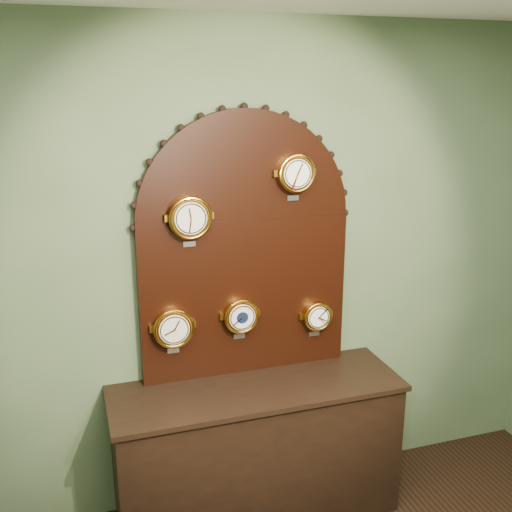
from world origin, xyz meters
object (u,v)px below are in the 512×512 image
object	(u,v)px
display_board	(245,238)
barometer	(241,316)
shop_counter	(257,453)
tide_clock	(317,316)
roman_clock	(190,217)
hygrometer	(173,328)
arabic_clock	(296,173)

from	to	relation	value
display_board	barometer	xyz separation A→B (m)	(-0.05, -0.07, -0.43)
shop_counter	tide_clock	size ratio (longest dim) A/B	7.00
shop_counter	barometer	world-z (taller)	barometer
shop_counter	roman_clock	bearing A→B (deg)	154.34
display_board	barometer	size ratio (longest dim) A/B	6.01
hygrometer	barometer	world-z (taller)	barometer
roman_clock	barometer	distance (m)	0.64
display_board	tide_clock	bearing A→B (deg)	-8.87
hygrometer	barometer	size ratio (longest dim) A/B	1.09
display_board	tide_clock	xyz separation A→B (m)	(0.42, -0.07, -0.49)
display_board	barometer	world-z (taller)	display_board
roman_clock	arabic_clock	world-z (taller)	arabic_clock
shop_counter	display_board	bearing A→B (deg)	90.00
hygrometer	tide_clock	distance (m)	0.85
display_board	barometer	distance (m)	0.44
hygrometer	display_board	bearing A→B (deg)	8.82
shop_counter	arabic_clock	xyz separation A→B (m)	(0.27, 0.15, 1.59)
roman_clock	arabic_clock	xyz separation A→B (m)	(0.59, 0.00, 0.20)
shop_counter	tide_clock	xyz separation A→B (m)	(0.42, 0.15, 0.74)
tide_clock	display_board	bearing A→B (deg)	171.13
shop_counter	arabic_clock	bearing A→B (deg)	29.86
barometer	tide_clock	world-z (taller)	barometer
display_board	shop_counter	bearing A→B (deg)	-90.00
barometer	tide_clock	distance (m)	0.47
barometer	tide_clock	xyz separation A→B (m)	(0.46, 0.00, -0.06)
display_board	hygrometer	bearing A→B (deg)	-171.18
roman_clock	hygrometer	bearing A→B (deg)	179.93
arabic_clock	tide_clock	distance (m)	0.86
shop_counter	arabic_clock	distance (m)	1.62
display_board	roman_clock	distance (m)	0.36
tide_clock	shop_counter	bearing A→B (deg)	-159.68
shop_counter	display_board	size ratio (longest dim) A/B	1.05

